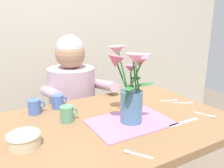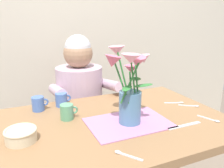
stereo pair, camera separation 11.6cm
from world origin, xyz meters
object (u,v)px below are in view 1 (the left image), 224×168
(dinner_knife, at_px, (184,122))
(coffee_cup, at_px, (35,107))
(ceramic_bowl, at_px, (24,139))
(seated_person, at_px, (73,112))
(tea_cup, at_px, (67,114))
(ceramic_mug, at_px, (58,101))
(flower_vase, at_px, (131,87))

(dinner_knife, relative_size, coffee_cup, 2.04)
(ceramic_bowl, distance_m, coffee_cup, 0.34)
(seated_person, distance_m, tea_cup, 0.59)
(ceramic_mug, bearing_deg, dinner_knife, -46.08)
(ceramic_bowl, relative_size, ceramic_mug, 1.46)
(ceramic_mug, bearing_deg, tea_cup, -93.53)
(flower_vase, xyz_separation_m, coffee_cup, (-0.39, 0.35, -0.15))
(ceramic_bowl, xyz_separation_m, tea_cup, (0.23, 0.14, 0.01))
(ceramic_mug, height_order, coffee_cup, same)
(tea_cup, bearing_deg, coffee_cup, 123.92)
(flower_vase, distance_m, tea_cup, 0.35)
(seated_person, relative_size, ceramic_mug, 12.20)
(tea_cup, xyz_separation_m, ceramic_mug, (0.01, 0.20, 0.00))
(tea_cup, bearing_deg, ceramic_bowl, -148.80)
(seated_person, height_order, tea_cup, seated_person)
(flower_vase, relative_size, ceramic_mug, 4.05)
(flower_vase, bearing_deg, tea_cup, 147.20)
(ceramic_bowl, bearing_deg, coffee_cup, 71.18)
(flower_vase, xyz_separation_m, tea_cup, (-0.27, 0.17, -0.15))
(dinner_knife, relative_size, ceramic_mug, 2.04)
(ceramic_mug, bearing_deg, seated_person, 57.10)
(dinner_knife, relative_size, tea_cup, 2.04)
(dinner_knife, distance_m, coffee_cup, 0.79)
(tea_cup, relative_size, coffee_cup, 1.00)
(seated_person, relative_size, dinner_knife, 5.97)
(flower_vase, height_order, tea_cup, flower_vase)
(dinner_knife, height_order, tea_cup, tea_cup)
(flower_vase, distance_m, ceramic_mug, 0.47)
(flower_vase, relative_size, coffee_cup, 4.05)
(seated_person, xyz_separation_m, tea_cup, (-0.21, -0.50, 0.22))
(ceramic_bowl, xyz_separation_m, coffee_cup, (0.11, 0.32, 0.01))
(dinner_knife, bearing_deg, seated_person, 109.75)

